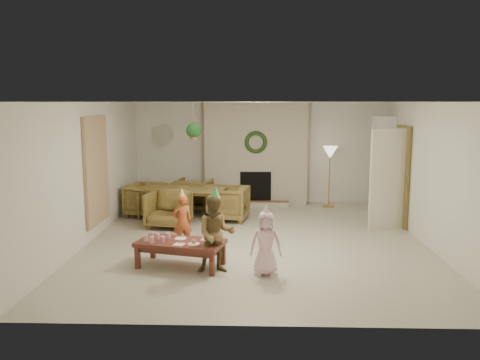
{
  "coord_description": "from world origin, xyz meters",
  "views": [
    {
      "loc": [
        -0.02,
        -8.69,
        2.49
      ],
      "look_at": [
        -0.3,
        0.4,
        1.05
      ],
      "focal_mm": 36.61,
      "sensor_mm": 36.0,
      "label": 1
    }
  ],
  "objects_px": {
    "dining_chair_right": "(228,203)",
    "child_red": "(182,222)",
    "dining_chair_left": "(146,200)",
    "dining_chair_near": "(169,209)",
    "dining_table": "(182,203)",
    "dining_chair_far": "(194,194)",
    "child_plaid": "(216,234)",
    "coffee_table_top": "(181,243)",
    "child_pink": "(266,243)"
  },
  "relations": [
    {
      "from": "dining_table",
      "to": "dining_chair_right",
      "type": "xyz_separation_m",
      "value": [
        1.02,
        -0.19,
        0.03
      ]
    },
    {
      "from": "dining_table",
      "to": "dining_chair_left",
      "type": "bearing_deg",
      "value": -180.0
    },
    {
      "from": "dining_table",
      "to": "coffee_table_top",
      "type": "distance_m",
      "value": 3.25
    },
    {
      "from": "dining_chair_right",
      "to": "dining_chair_left",
      "type": "bearing_deg",
      "value": -90.0
    },
    {
      "from": "child_red",
      "to": "child_plaid",
      "type": "distance_m",
      "value": 1.36
    },
    {
      "from": "dining_chair_near",
      "to": "dining_chair_far",
      "type": "xyz_separation_m",
      "value": [
        0.3,
        1.63,
        0.0
      ]
    },
    {
      "from": "dining_chair_near",
      "to": "child_plaid",
      "type": "height_order",
      "value": "child_plaid"
    },
    {
      "from": "dining_chair_right",
      "to": "child_pink",
      "type": "xyz_separation_m",
      "value": [
        0.72,
        -3.35,
        0.11
      ]
    },
    {
      "from": "child_plaid",
      "to": "child_pink",
      "type": "height_order",
      "value": "child_plaid"
    },
    {
      "from": "coffee_table_top",
      "to": "child_red",
      "type": "xyz_separation_m",
      "value": [
        -0.11,
        0.95,
        0.1
      ]
    },
    {
      "from": "dining_chair_left",
      "to": "dining_chair_near",
      "type": "bearing_deg",
      "value": -135.0
    },
    {
      "from": "coffee_table_top",
      "to": "child_red",
      "type": "bearing_deg",
      "value": 110.52
    },
    {
      "from": "child_plaid",
      "to": "child_pink",
      "type": "xyz_separation_m",
      "value": [
        0.73,
        -0.09,
        -0.11
      ]
    },
    {
      "from": "dining_chair_far",
      "to": "dining_chair_right",
      "type": "bearing_deg",
      "value": 141.34
    },
    {
      "from": "dining_chair_far",
      "to": "coffee_table_top",
      "type": "height_order",
      "value": "dining_chair_far"
    },
    {
      "from": "dining_chair_left",
      "to": "coffee_table_top",
      "type": "height_order",
      "value": "dining_chair_left"
    },
    {
      "from": "child_plaid",
      "to": "coffee_table_top",
      "type": "bearing_deg",
      "value": 151.13
    },
    {
      "from": "coffee_table_top",
      "to": "dining_chair_near",
      "type": "bearing_deg",
      "value": 118.01
    },
    {
      "from": "dining_chair_left",
      "to": "dining_chair_right",
      "type": "relative_size",
      "value": 1.0
    },
    {
      "from": "dining_chair_far",
      "to": "dining_chair_right",
      "type": "relative_size",
      "value": 1.0
    },
    {
      "from": "dining_chair_far",
      "to": "dining_chair_left",
      "type": "bearing_deg",
      "value": 45.0
    },
    {
      "from": "dining_table",
      "to": "child_red",
      "type": "relative_size",
      "value": 2.01
    },
    {
      "from": "dining_table",
      "to": "dining_chair_far",
      "type": "height_order",
      "value": "dining_chair_far"
    },
    {
      "from": "dining_chair_far",
      "to": "dining_chair_right",
      "type": "distance_m",
      "value": 1.33
    },
    {
      "from": "child_red",
      "to": "dining_table",
      "type": "bearing_deg",
      "value": -105.37
    },
    {
      "from": "dining_chair_near",
      "to": "dining_chair_left",
      "type": "bearing_deg",
      "value": 135.0
    },
    {
      "from": "dining_chair_left",
      "to": "child_red",
      "type": "height_order",
      "value": "child_red"
    },
    {
      "from": "dining_chair_near",
      "to": "dining_chair_far",
      "type": "distance_m",
      "value": 1.66
    },
    {
      "from": "dining_chair_right",
      "to": "dining_chair_near",
      "type": "bearing_deg",
      "value": -51.34
    },
    {
      "from": "child_red",
      "to": "child_pink",
      "type": "relative_size",
      "value": 0.99
    },
    {
      "from": "dining_chair_left",
      "to": "coffee_table_top",
      "type": "bearing_deg",
      "value": -148.81
    },
    {
      "from": "dining_chair_right",
      "to": "child_red",
      "type": "height_order",
      "value": "child_red"
    },
    {
      "from": "dining_chair_near",
      "to": "dining_chair_far",
      "type": "relative_size",
      "value": 1.0
    },
    {
      "from": "coffee_table_top",
      "to": "child_red",
      "type": "distance_m",
      "value": 0.96
    },
    {
      "from": "dining_table",
      "to": "child_pink",
      "type": "distance_m",
      "value": 3.95
    },
    {
      "from": "dining_chair_near",
      "to": "dining_chair_left",
      "type": "relative_size",
      "value": 1.0
    },
    {
      "from": "child_plaid",
      "to": "dining_chair_right",
      "type": "bearing_deg",
      "value": 83.39
    },
    {
      "from": "dining_chair_near",
      "to": "child_plaid",
      "type": "xyz_separation_m",
      "value": [
        1.17,
        -2.63,
        0.22
      ]
    },
    {
      "from": "dining_chair_near",
      "to": "child_red",
      "type": "distance_m",
      "value": 1.54
    },
    {
      "from": "dining_chair_far",
      "to": "coffee_table_top",
      "type": "relative_size",
      "value": 0.62
    },
    {
      "from": "child_plaid",
      "to": "child_pink",
      "type": "relative_size",
      "value": 1.24
    },
    {
      "from": "child_red",
      "to": "child_pink",
      "type": "height_order",
      "value": "child_pink"
    },
    {
      "from": "dining_chair_right",
      "to": "coffee_table_top",
      "type": "distance_m",
      "value": 3.08
    },
    {
      "from": "dining_table",
      "to": "child_plaid",
      "type": "bearing_deg",
      "value": -63.08
    },
    {
      "from": "dining_table",
      "to": "child_plaid",
      "type": "relative_size",
      "value": 1.62
    },
    {
      "from": "dining_chair_right",
      "to": "child_plaid",
      "type": "xyz_separation_m",
      "value": [
        -0.01,
        -3.26,
        0.22
      ]
    },
    {
      "from": "dining_chair_left",
      "to": "dining_chair_right",
      "type": "xyz_separation_m",
      "value": [
        1.84,
        -0.34,
        0.0
      ]
    },
    {
      "from": "dining_table",
      "to": "dining_chair_left",
      "type": "height_order",
      "value": "dining_chair_left"
    },
    {
      "from": "child_pink",
      "to": "coffee_table_top",
      "type": "bearing_deg",
      "value": 165.84
    },
    {
      "from": "child_red",
      "to": "dining_chair_far",
      "type": "bearing_deg",
      "value": -110.41
    }
  ]
}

